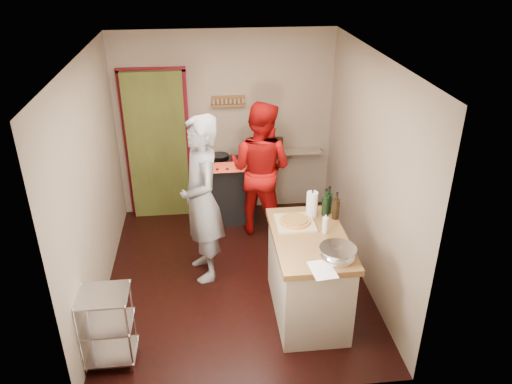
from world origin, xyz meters
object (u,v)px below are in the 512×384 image
at_px(wire_shelving, 107,325).
at_px(island, 309,273).
at_px(person_red, 260,169).
at_px(stove, 232,190).
at_px(person_stripe, 202,200).

bearing_deg(wire_shelving, island, 14.16).
distance_m(island, person_red, 1.84).
relative_size(stove, person_red, 0.55).
xyz_separation_m(wire_shelving, island, (2.00, 0.50, 0.06)).
distance_m(stove, person_stripe, 1.46).
height_order(wire_shelving, island, island).
height_order(island, person_red, person_red).
bearing_deg(wire_shelving, person_stripe, 55.36).
xyz_separation_m(island, person_red, (-0.30, 1.77, 0.41)).
bearing_deg(wire_shelving, person_red, 53.30).
relative_size(stove, island, 0.74).
relative_size(wire_shelving, person_red, 0.44).
relative_size(stove, wire_shelving, 1.26).
relative_size(stove, person_stripe, 0.51).
bearing_deg(person_stripe, wire_shelving, -48.23).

